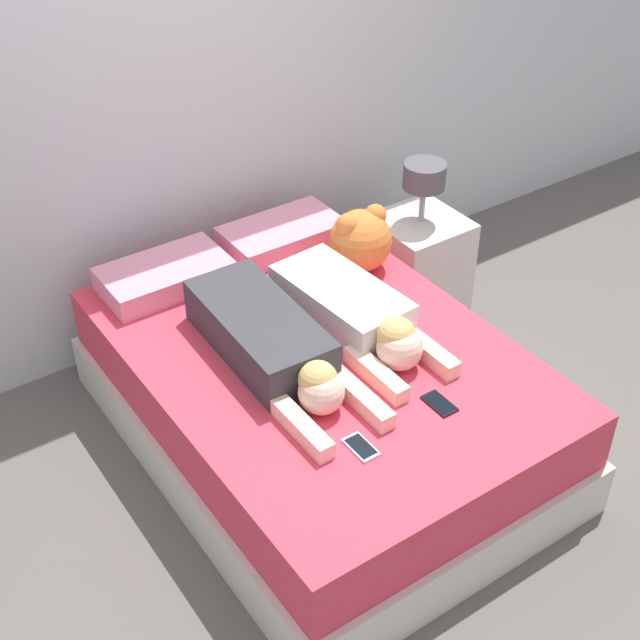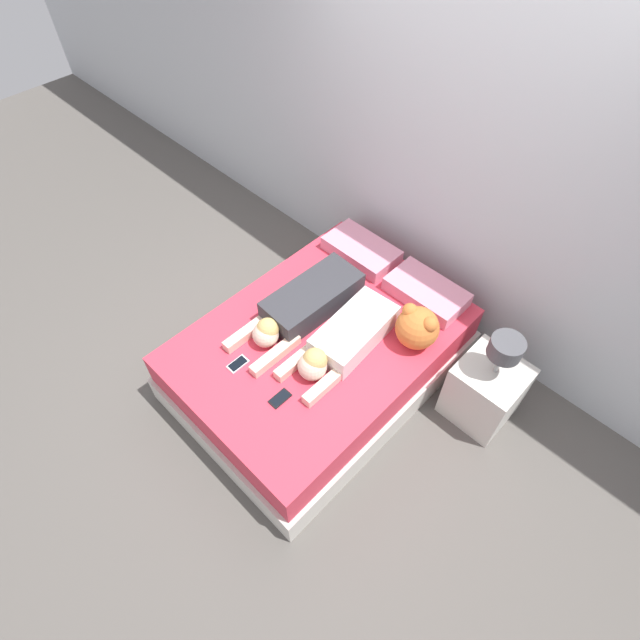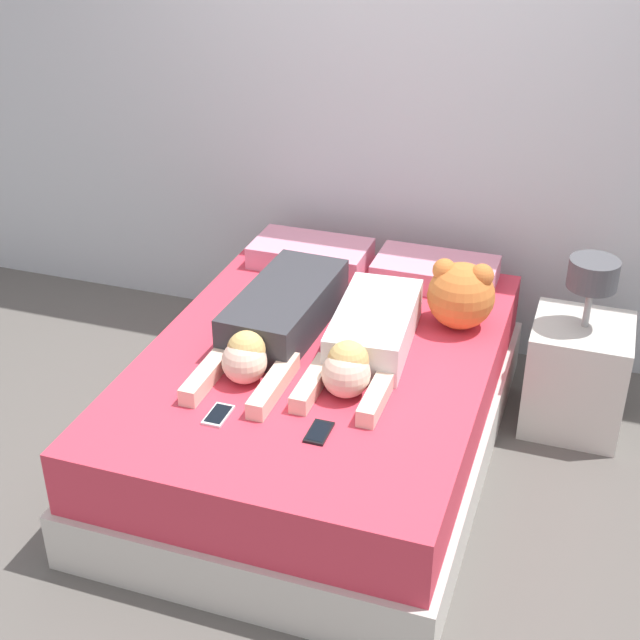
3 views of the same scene
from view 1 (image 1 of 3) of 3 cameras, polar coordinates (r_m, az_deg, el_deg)
The scene contains 11 objects.
ground_plane at distance 4.07m, azimuth 0.00°, elevation -7.66°, with size 12.00×12.00×0.00m, color #5B5651.
wall_back at distance 4.22m, azimuth -9.31°, elevation 14.74°, with size 12.00×0.06×2.60m.
bed at distance 3.89m, azimuth 0.00°, elevation -4.94°, with size 1.47×2.03×0.52m.
pillow_head_left at distance 4.13m, azimuth -9.90°, elevation 2.83°, with size 0.58×0.33×0.11m.
pillow_head_right at distance 4.38m, azimuth -2.44°, elevation 5.48°, with size 0.58×0.33×0.11m.
person_left at distance 3.60m, azimuth -3.07°, elevation -1.54°, with size 0.35×1.07×0.21m.
person_right at distance 3.76m, azimuth 2.43°, elevation 0.33°, with size 0.36×0.92×0.22m.
cell_phone_left at distance 3.28m, azimuth 2.63°, elevation -8.14°, with size 0.08×0.14×0.01m.
cell_phone_right at distance 3.48m, azimuth 7.64°, elevation -5.32°, with size 0.08×0.14×0.01m.
plush_toy at distance 4.15m, azimuth 2.62°, elevation 5.19°, with size 0.29×0.29×0.31m.
nightstand at distance 4.76m, azimuth 6.30°, elevation 3.97°, with size 0.43×0.43×0.84m.
Camera 1 is at (-1.65, -2.40, 2.83)m, focal length 50.00 mm.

